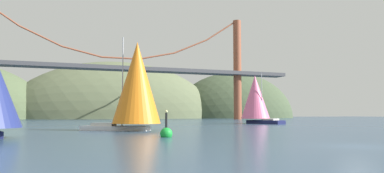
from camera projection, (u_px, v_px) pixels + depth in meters
ground_plane at (356, 146)px, 22.86m from camera, size 360.00×360.00×0.00m
headland_right at (234, 118)px, 169.87m from camera, size 58.32×44.00×42.72m
headland_center at (117, 118)px, 150.86m from camera, size 87.04×44.00×47.71m
suspension_bridge at (121, 66)px, 112.98m from camera, size 118.20×6.00×35.45m
sailboat_pink_spinnaker at (256, 98)px, 74.65m from camera, size 7.56×10.39×10.31m
sailboat_orange_sail at (136, 84)px, 44.16m from camera, size 10.55×8.25×11.62m
channel_buoy at (166, 133)px, 31.85m from camera, size 1.10×1.10×2.64m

